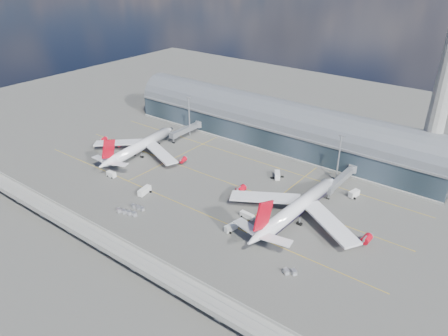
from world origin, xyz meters
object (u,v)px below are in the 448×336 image
Objects in this scene: airliner_right at (296,209)px; cargo_train_2 at (290,272)px; floodlight_mast_right at (339,157)px; service_truck_4 at (354,194)px; airliner_left at (139,147)px; service_truck_1 at (111,174)px; service_truck_5 at (277,175)px; control_tower at (445,82)px; service_truck_2 at (247,215)px; service_truck_0 at (145,191)px; cargo_train_1 at (138,207)px; floodlight_mast_left at (189,116)px; cargo_train_0 at (126,212)px; service_truck_3 at (231,227)px.

cargo_train_2 is at bearing -62.04° from airliner_right.
service_truck_4 is (13.56, -9.29, -11.98)m from floodlight_mast_right.
airliner_left is 12.22× the size of service_truck_1.
airliner_left is at bearing 163.93° from service_truck_5.
service_truck_5 is (-39.28, -6.14, 0.04)m from service_truck_4.
control_tower is 117.84m from cargo_train_2.
service_truck_5 is at bearing 15.90° from service_truck_2.
cargo_train_1 is at bearing -66.82° from service_truck_0.
floodlight_mast_right is 101.58m from cargo_train_1.
cargo_train_2 is at bearing -99.69° from control_tower.
cargo_train_0 is at bearing -66.07° from floodlight_mast_left.
service_truck_1 is at bearing 166.05° from service_truck_0.
service_truck_2 is (83.28, -55.80, -12.34)m from floodlight_mast_left.
cargo_train_1 is (-74.30, -71.12, -0.79)m from service_truck_4.
service_truck_5 reaches higher than service_truck_2.
service_truck_5 is 73.82m from cargo_train_1.
floodlight_mast_right is at bearing 93.54° from airliner_right.
cargo_train_0 is (-62.82, -42.33, -4.80)m from airliner_right.
service_truck_4 is (82.00, 59.57, -0.03)m from service_truck_0.
service_truck_0 is (-103.44, -96.85, -49.96)m from control_tower.
service_truck_5 is 0.66× the size of cargo_train_0.
service_truck_5 is 79.51m from cargo_train_0.
service_truck_1 is at bearing 101.63° from service_truck_2.
service_truck_4 reaches higher than service_truck_0.
service_truck_5 is at bearing -11.74° from floodlight_mast_left.
cargo_train_2 is (85.52, -8.02, -0.71)m from service_truck_0.
service_truck_4 is (30.28, 46.52, 0.35)m from service_truck_2.
floodlight_mast_right is 4.01× the size of service_truck_3.
service_truck_3 is 0.59× the size of cargo_train_0.
service_truck_1 is 36.86m from cargo_train_1.
service_truck_1 is at bearing -164.36° from airliner_right.
airliner_right is at bearing 65.16° from service_truck_3.
control_tower reaches higher than service_truck_4.
airliner_right reaches higher than service_truck_3.
airliner_left is at bearing -151.04° from service_truck_4.
control_tower is 158.09m from cargo_train_0.
floodlight_mast_left reaches higher than cargo_train_1.
cargo_train_0 is (-61.69, -86.34, -12.69)m from floodlight_mast_right.
service_truck_0 reaches higher than service_truck_1.
floodlight_mast_left is 101.00m from service_truck_2.
service_truck_3 is 0.89× the size of service_truck_5.
control_tower is 150.25m from service_truck_0.
airliner_right is at bearing -40.37° from cargo_train_0.
service_truck_0 is at bearing -136.88° from control_tower.
floodlight_mast_left is at bearing -170.47° from service_truck_4.
service_truck_5 is 0.95× the size of cargo_train_1.
service_truck_3 reaches higher than cargo_train_0.
airliner_right is 99.15m from service_truck_1.
floodlight_mast_left is at bearing 158.55° from airliner_right.
service_truck_3 is at bearing -176.23° from service_truck_2.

